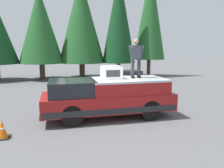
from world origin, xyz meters
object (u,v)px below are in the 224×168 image
object	(u,v)px
pickup_truck	(108,97)
traffic_cone	(2,130)
person_on_truck_bed	(136,57)
parked_car_black	(128,78)
compressor_unit	(111,72)

from	to	relation	value
pickup_truck	traffic_cone	bearing A→B (deg)	109.93
person_on_truck_bed	traffic_cone	xyz separation A→B (m)	(-1.56, 5.20, -2.26)
person_on_truck_bed	parked_car_black	xyz separation A→B (m)	(7.68, -2.17, -1.97)
compressor_unit	traffic_cone	size ratio (longest dim) A/B	1.35
parked_car_black	person_on_truck_bed	bearing A→B (deg)	164.21
person_on_truck_bed	parked_car_black	distance (m)	8.22
compressor_unit	parked_car_black	distance (m)	8.51
pickup_truck	parked_car_black	bearing A→B (deg)	-23.84
pickup_truck	compressor_unit	size ratio (longest dim) A/B	6.60
person_on_truck_bed	parked_car_black	bearing A→B (deg)	-15.79
person_on_truck_bed	traffic_cone	distance (m)	5.88
pickup_truck	parked_car_black	size ratio (longest dim) A/B	1.35
person_on_truck_bed	traffic_cone	size ratio (longest dim) A/B	2.73
traffic_cone	pickup_truck	bearing A→B (deg)	-70.07
pickup_truck	traffic_cone	world-z (taller)	pickup_truck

